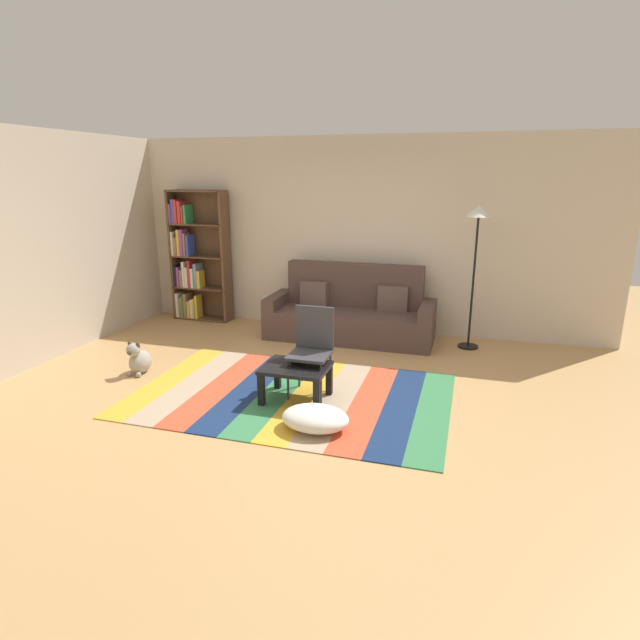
{
  "coord_description": "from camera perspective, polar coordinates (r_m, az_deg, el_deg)",
  "views": [
    {
      "loc": [
        1.49,
        -4.63,
        2.18
      ],
      "look_at": [
        -0.05,
        0.55,
        0.65
      ],
      "focal_mm": 28.9,
      "sensor_mm": 36.0,
      "label": 1
    }
  ],
  "objects": [
    {
      "name": "tv_remote",
      "position": [
        5.11,
        -3.0,
        -4.91
      ],
      "size": [
        0.09,
        0.16,
        0.02
      ],
      "primitive_type": "cube",
      "rotation": [
        0.0,
        0.0,
        0.35
      ],
      "color": "black",
      "rests_on": "coffee_table"
    },
    {
      "name": "ground_plane",
      "position": [
        5.33,
        -1.15,
        -8.35
      ],
      "size": [
        14.0,
        14.0,
        0.0
      ],
      "primitive_type": "plane",
      "color": "tan"
    },
    {
      "name": "pouf",
      "position": [
        4.61,
        -0.52,
        -10.83
      ],
      "size": [
        0.6,
        0.45,
        0.2
      ],
      "primitive_type": "ellipsoid",
      "color": "white",
      "rests_on": "rug"
    },
    {
      "name": "folding_chair",
      "position": [
        5.21,
        -0.9,
        -2.6
      ],
      "size": [
        0.4,
        0.4,
        0.9
      ],
      "rotation": [
        0.0,
        0.0,
        -0.88
      ],
      "color": "#38383D",
      "rests_on": "ground_plane"
    },
    {
      "name": "coffee_table",
      "position": [
        5.11,
        -2.68,
        -5.81
      ],
      "size": [
        0.64,
        0.51,
        0.36
      ],
      "color": "black",
      "rests_on": "rug"
    },
    {
      "name": "rug",
      "position": [
        5.34,
        -3.17,
        -8.27
      ],
      "size": [
        3.17,
        2.06,
        0.01
      ],
      "color": "gold",
      "rests_on": "ground_plane"
    },
    {
      "name": "bookshelf",
      "position": [
        8.15,
        -13.81,
        6.42
      ],
      "size": [
        0.9,
        0.28,
        1.96
      ],
      "color": "brown",
      "rests_on": "ground_plane"
    },
    {
      "name": "couch",
      "position": [
        7.07,
        3.41,
        0.67
      ],
      "size": [
        2.26,
        0.8,
        1.0
      ],
      "color": "#4C3833",
      "rests_on": "ground_plane"
    },
    {
      "name": "left_wall",
      "position": [
        7.32,
        -25.75,
        7.74
      ],
      "size": [
        0.1,
        5.5,
        2.7
      ],
      "primitive_type": "cube",
      "color": "beige",
      "rests_on": "ground_plane"
    },
    {
      "name": "dog",
      "position": [
        6.19,
        -19.4,
        -4.19
      ],
      "size": [
        0.22,
        0.35,
        0.4
      ],
      "color": "#9E998E",
      "rests_on": "ground_plane"
    },
    {
      "name": "back_wall",
      "position": [
        7.38,
        4.91,
        9.29
      ],
      "size": [
        6.8,
        0.1,
        2.7
      ],
      "primitive_type": "cube",
      "color": "beige",
      "rests_on": "ground_plane"
    },
    {
      "name": "standing_lamp",
      "position": [
        6.71,
        17.04,
        9.5
      ],
      "size": [
        0.32,
        0.32,
        1.82
      ],
      "color": "black",
      "rests_on": "ground_plane"
    }
  ]
}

